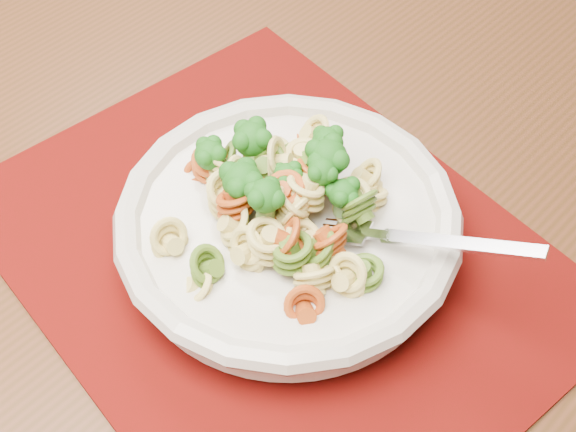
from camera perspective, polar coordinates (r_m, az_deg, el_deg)
The scene contains 5 objects.
dining_table at distance 0.72m, azimuth 1.86°, elevation -2.87°, with size 1.66×1.19×0.76m.
placemat at distance 0.61m, azimuth -1.13°, elevation -2.66°, with size 0.43×0.33×0.00m, color #570305.
pasta_bowl at distance 0.58m, azimuth 0.00°, elevation -0.66°, with size 0.25×0.25×0.05m.
pasta_broccoli_heap at distance 0.57m, azimuth 0.00°, elevation 0.38°, with size 0.21×0.21×0.06m, color #D9BF6B, non-canonical shape.
fork at distance 0.56m, azimuth 4.49°, elevation -1.13°, with size 0.19×0.02×0.01m, color silver, non-canonical shape.
Camera 1 is at (0.46, -0.27, 1.25)m, focal length 50.00 mm.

